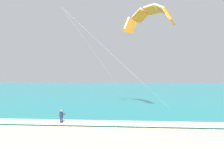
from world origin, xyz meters
TOP-DOWN VIEW (x-y plane):
  - sea at (0.00, 71.28)m, footprint 200.00×120.00m
  - surf_foam at (0.00, 12.28)m, footprint 200.00×2.70m
  - surfboard at (0.66, 11.73)m, footprint 0.81×1.47m
  - kitesurfer at (0.67, 11.75)m, footprint 0.62×0.61m
  - kite_primary at (10.76, 20.77)m, footprint 13.45×12.22m

SIDE VIEW (x-z plane):
  - surfboard at x=0.66m, z-range -0.02..0.07m
  - sea at x=0.00m, z-range 0.00..0.20m
  - surf_foam at x=0.00m, z-range 0.20..0.24m
  - kitesurfer at x=0.67m, z-range 0.10..1.79m
  - kite_primary at x=10.76m, z-range 6.85..21.07m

